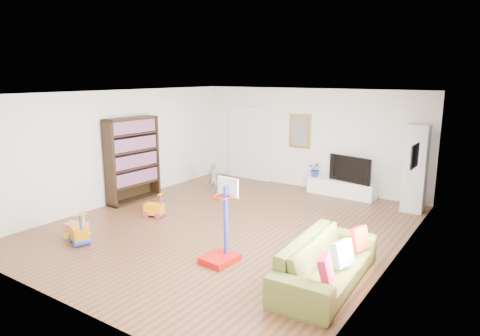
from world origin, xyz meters
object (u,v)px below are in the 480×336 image
Objects in this scene: media_console at (341,188)px; bookshelf at (133,160)px; sofa at (327,262)px; basketball_hoop at (219,222)px.

media_console is 5.29m from bookshelf.
sofa reaches higher than media_console.
bookshelf is at bearing 73.34° from sofa.
basketball_hoop is at bearing -89.85° from media_console.
media_console is 0.85× the size of bookshelf.
bookshelf is 4.22m from basketball_hoop.
media_console is at bearing 41.40° from bookshelf.
basketball_hoop is (3.86, -1.68, -0.32)m from bookshelf.
basketball_hoop reaches higher than sofa.
bookshelf is (-4.08, -3.27, 0.82)m from media_console.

